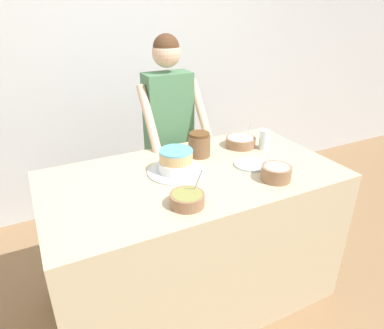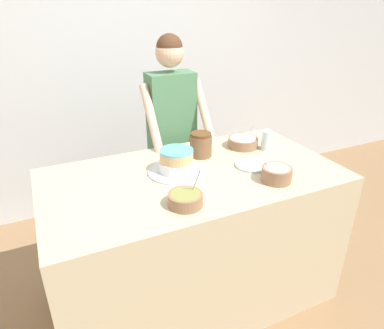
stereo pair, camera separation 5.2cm
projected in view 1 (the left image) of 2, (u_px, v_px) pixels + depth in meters
The scene contains 10 objects.
wall_back at pixel (117, 64), 2.92m from camera, with size 10.00×0.05×2.60m.
counter at pixel (193, 238), 2.14m from camera, with size 1.68×0.90×0.90m.
person_baker at pixel (169, 123), 2.47m from camera, with size 0.45×0.44×1.60m.
cake at pixel (176, 163), 1.93m from camera, with size 0.33×0.33×0.14m.
frosting_bowl_white at pixel (241, 141), 2.29m from camera, with size 0.20×0.20×0.16m.
frosting_bowl_pink at pixel (276, 172), 1.86m from camera, with size 0.16×0.16×0.14m.
frosting_bowl_olive at pixel (187, 199), 1.63m from camera, with size 0.17×0.17×0.19m.
drinking_glass at pixel (264, 140), 2.24m from camera, with size 0.07×0.07×0.13m.
ceramic_plate at pixel (251, 164), 2.04m from camera, with size 0.20×0.20×0.01m.
stoneware_jar at pixel (199, 145), 2.14m from camera, with size 0.14×0.14×0.15m.
Camera 1 is at (-0.79, -1.09, 1.79)m, focal length 32.00 mm.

